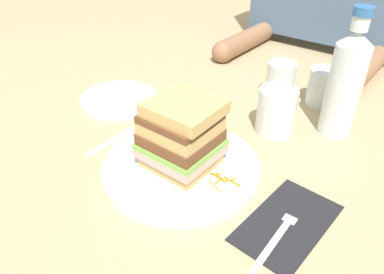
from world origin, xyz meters
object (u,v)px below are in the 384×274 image
(fork, at_px, (281,230))
(main_plate, at_px, (181,167))
(napkin_dark, at_px, (288,222))
(juice_glass, at_px, (276,113))
(empty_tumbler_1, at_px, (280,81))
(empty_tumbler_0, at_px, (324,87))
(water_bottle, at_px, (345,82))
(sandwich, at_px, (181,135))
(side_plate, at_px, (119,99))
(knife, at_px, (123,134))

(fork, bearing_deg, main_plate, 174.10)
(napkin_dark, distance_m, juice_glass, 0.26)
(empty_tumbler_1, bearing_deg, empty_tumbler_0, 18.95)
(water_bottle, bearing_deg, main_plate, -119.33)
(sandwich, xyz_separation_m, water_bottle, (0.16, 0.29, 0.04))
(main_plate, relative_size, water_bottle, 1.10)
(main_plate, distance_m, napkin_dark, 0.20)
(empty_tumbler_1, xyz_separation_m, side_plate, (-0.28, -0.25, -0.04))
(empty_tumbler_1, bearing_deg, napkin_dark, -60.77)
(water_bottle, bearing_deg, fork, -82.67)
(main_plate, relative_size, napkin_dark, 1.58)
(juice_glass, bearing_deg, main_plate, -106.97)
(knife, xyz_separation_m, water_bottle, (0.33, 0.28, 0.11))
(fork, height_order, empty_tumbler_1, empty_tumbler_1)
(juice_glass, height_order, empty_tumbler_1, juice_glass)
(sandwich, distance_m, knife, 0.18)
(water_bottle, xyz_separation_m, side_plate, (-0.44, -0.19, -0.10))
(main_plate, bearing_deg, sandwich, 41.07)
(knife, xyz_separation_m, empty_tumbler_0, (0.26, 0.38, 0.04))
(main_plate, bearing_deg, knife, 175.05)
(napkin_dark, distance_m, side_plate, 0.50)
(main_plate, height_order, side_plate, main_plate)
(knife, relative_size, side_plate, 1.10)
(empty_tumbler_0, bearing_deg, empty_tumbler_1, -161.05)
(fork, relative_size, empty_tumbler_1, 1.88)
(sandwich, xyz_separation_m, juice_glass, (0.07, 0.22, -0.03))
(main_plate, xyz_separation_m, empty_tumbler_0, (0.10, 0.39, 0.03))
(empty_tumbler_0, bearing_deg, napkin_dark, -74.73)
(sandwich, height_order, side_plate, sandwich)
(fork, bearing_deg, side_plate, 165.12)
(sandwich, height_order, fork, sandwich)
(main_plate, bearing_deg, fork, -5.90)
(napkin_dark, relative_size, empty_tumbler_1, 2.00)
(side_plate, bearing_deg, water_bottle, 22.65)
(main_plate, relative_size, empty_tumbler_0, 3.27)
(juice_glass, relative_size, empty_tumbler_1, 1.06)
(sandwich, relative_size, water_bottle, 0.48)
(knife, height_order, side_plate, side_plate)
(fork, bearing_deg, juice_glass, 120.02)
(fork, height_order, empty_tumbler_0, empty_tumbler_0)
(empty_tumbler_0, height_order, empty_tumbler_1, empty_tumbler_1)
(fork, bearing_deg, sandwich, 173.87)
(knife, relative_size, juice_glass, 2.14)
(napkin_dark, bearing_deg, main_plate, -179.69)
(sandwich, bearing_deg, juice_glass, 73.18)
(empty_tumbler_0, xyz_separation_m, side_plate, (-0.38, -0.28, -0.04))
(water_bottle, height_order, side_plate, water_bottle)
(juice_glass, distance_m, empty_tumbler_1, 0.15)
(fork, height_order, water_bottle, water_bottle)
(main_plate, xyz_separation_m, water_bottle, (0.16, 0.29, 0.10))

